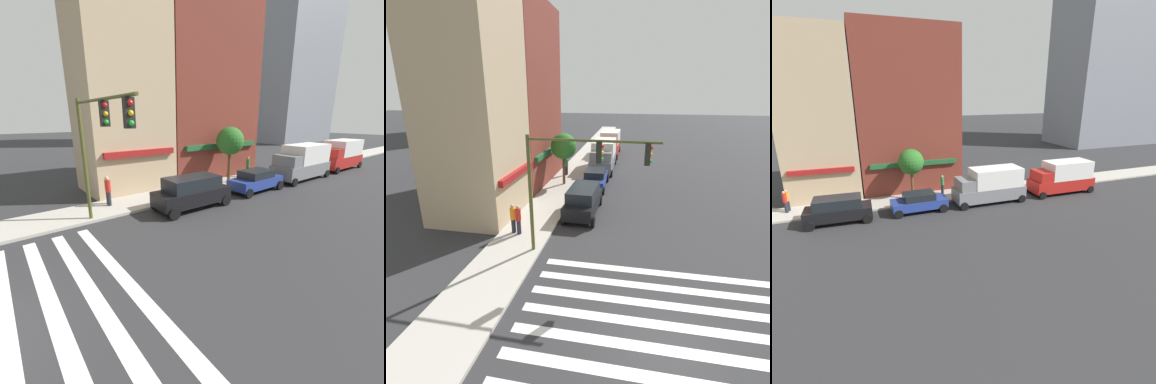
% 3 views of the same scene
% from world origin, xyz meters
% --- Properties ---
extents(storefront_row, '(15.43, 5.30, 14.82)m').
position_xyz_m(storefront_row, '(14.41, 11.50, 7.30)').
color(storefront_row, tan).
rests_on(storefront_row, ground_plane).
extents(traffic_signal, '(0.32, 6.22, 6.17)m').
position_xyz_m(traffic_signal, '(5.23, 4.10, 4.54)').
color(traffic_signal, '#474C1E').
rests_on(traffic_signal, ground_plane).
extents(suv_black, '(4.75, 2.12, 1.94)m').
position_xyz_m(suv_black, '(10.74, 4.70, 1.03)').
color(suv_black, black).
rests_on(suv_black, ground_plane).
extents(sedan_blue, '(4.43, 2.02, 1.59)m').
position_xyz_m(sedan_blue, '(16.75, 4.70, 0.84)').
color(sedan_blue, navy).
rests_on(sedan_blue, ground_plane).
extents(box_truck_grey, '(6.21, 2.42, 3.04)m').
position_xyz_m(box_truck_grey, '(23.03, 4.70, 1.59)').
color(box_truck_grey, slate).
rests_on(box_truck_grey, ground_plane).
extents(box_truck_red, '(6.23, 2.42, 3.04)m').
position_xyz_m(box_truck_red, '(30.58, 4.70, 1.59)').
color(box_truck_red, '#B21E19').
rests_on(box_truck_red, ground_plane).
extents(pedestrian_green_top, '(0.32, 0.32, 1.77)m').
position_xyz_m(pedestrian_green_top, '(19.67, 7.94, 1.07)').
color(pedestrian_green_top, '#23232D').
rests_on(pedestrian_green_top, sidewalk_left).
extents(pedestrian_red_jacket, '(0.32, 0.32, 1.77)m').
position_xyz_m(pedestrian_red_jacket, '(6.78, 7.80, 1.07)').
color(pedestrian_red_jacket, '#23232D').
rests_on(pedestrian_red_jacket, sidewalk_left).
extents(pedestrian_orange_vest, '(0.32, 0.32, 1.77)m').
position_xyz_m(pedestrian_orange_vest, '(6.87, 8.16, 1.07)').
color(pedestrian_orange_vest, '#23232D').
rests_on(pedestrian_orange_vest, sidewalk_left).
extents(street_tree, '(2.21, 2.21, 4.46)m').
position_xyz_m(street_tree, '(16.79, 7.50, 3.48)').
color(street_tree, brown).
rests_on(street_tree, sidewalk_left).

